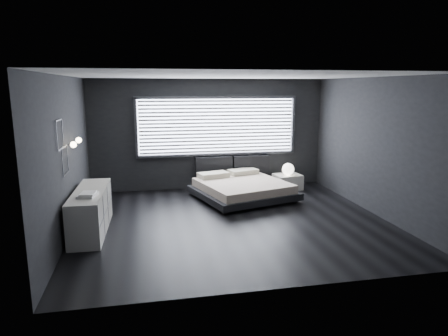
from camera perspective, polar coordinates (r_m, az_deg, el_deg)
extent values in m
plane|color=black|center=(7.95, 1.22, -7.58)|extent=(6.00, 6.00, 0.00)
plane|color=silver|center=(7.51, 1.31, 13.03)|extent=(6.00, 6.00, 0.00)
cube|color=black|center=(10.28, -2.09, 4.82)|extent=(6.00, 0.04, 2.80)
cube|color=black|center=(5.01, 8.14, -2.50)|extent=(6.00, 0.04, 2.80)
cube|color=black|center=(7.55, -21.56, 1.55)|extent=(0.04, 5.50, 2.80)
cube|color=black|center=(8.76, 20.82, 2.89)|extent=(0.04, 5.50, 2.80)
cube|color=white|center=(10.27, -0.98, 6.00)|extent=(4.00, 0.02, 1.38)
cube|color=#47474C|center=(10.08, -12.48, 5.62)|extent=(0.06, 0.08, 1.48)
cube|color=#47474C|center=(10.80, 9.82, 6.10)|extent=(0.06, 0.08, 1.48)
cube|color=#47474C|center=(10.20, -0.96, 10.07)|extent=(4.14, 0.08, 0.06)
cube|color=#47474C|center=(10.34, -0.93, 1.95)|extent=(4.14, 0.08, 0.06)
cube|color=silver|center=(10.22, -0.92, 5.96)|extent=(3.94, 0.03, 1.32)
cube|color=black|center=(10.32, -1.45, 0.18)|extent=(0.96, 0.16, 0.52)
cube|color=black|center=(10.54, 3.91, 0.39)|extent=(0.96, 0.16, 0.52)
cylinder|color=silver|center=(7.56, -21.24, 3.12)|extent=(0.10, 0.02, 0.02)
sphere|color=#FFE5B7|center=(7.55, -20.71, 3.15)|extent=(0.11, 0.11, 0.11)
cylinder|color=silver|center=(8.15, -20.54, 3.73)|extent=(0.10, 0.02, 0.02)
sphere|color=#FFE5B7|center=(8.14, -20.06, 3.75)|extent=(0.11, 0.11, 0.11)
cube|color=#47474C|center=(6.93, -22.55, 6.32)|extent=(0.01, 0.46, 0.02)
cube|color=#47474C|center=(6.98, -22.26, 2.56)|extent=(0.01, 0.46, 0.02)
cube|color=#47474C|center=(7.17, -22.07, 4.66)|extent=(0.01, 0.02, 0.46)
cube|color=#47474C|center=(6.72, -22.77, 4.20)|extent=(0.01, 0.02, 0.46)
cube|color=#47474C|center=(7.22, -21.90, 2.79)|extent=(0.01, 0.46, 0.02)
cube|color=#47474C|center=(7.30, -21.63, -0.78)|extent=(0.01, 0.46, 0.02)
cube|color=#47474C|center=(7.48, -21.45, 1.31)|extent=(0.01, 0.02, 0.46)
cube|color=#47474C|center=(7.04, -22.08, 0.66)|extent=(0.01, 0.02, 0.46)
cube|color=black|center=(8.41, 0.18, -6.22)|extent=(0.14, 0.14, 0.07)
cube|color=black|center=(9.33, 9.92, -4.59)|extent=(0.14, 0.14, 0.07)
cube|color=black|center=(9.79, -4.15, -3.68)|extent=(0.14, 0.14, 0.07)
cube|color=black|center=(10.59, 4.72, -2.51)|extent=(0.14, 0.14, 0.07)
cube|color=black|center=(9.46, 2.72, -3.50)|extent=(2.52, 2.46, 0.15)
cube|color=beige|center=(9.42, 2.73, -2.51)|extent=(2.27, 2.27, 0.19)
cube|color=beige|center=(9.82, -1.53, -1.00)|extent=(0.81, 0.58, 0.12)
cube|color=beige|center=(10.20, 2.73, -0.52)|extent=(0.81, 0.58, 0.12)
cube|color=white|center=(10.46, 9.05, -1.94)|extent=(0.71, 0.61, 0.38)
sphere|color=white|center=(10.34, 9.14, -0.16)|extent=(0.30, 0.30, 0.30)
cube|color=white|center=(7.69, -18.47, -5.84)|extent=(0.59, 1.94, 0.77)
cube|color=#47474C|center=(7.65, -16.44, -5.80)|extent=(0.06, 1.90, 0.75)
cube|color=white|center=(7.18, -18.90, -3.72)|extent=(0.35, 0.41, 0.04)
cube|color=white|center=(7.15, -18.86, -3.47)|extent=(0.27, 0.34, 0.03)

